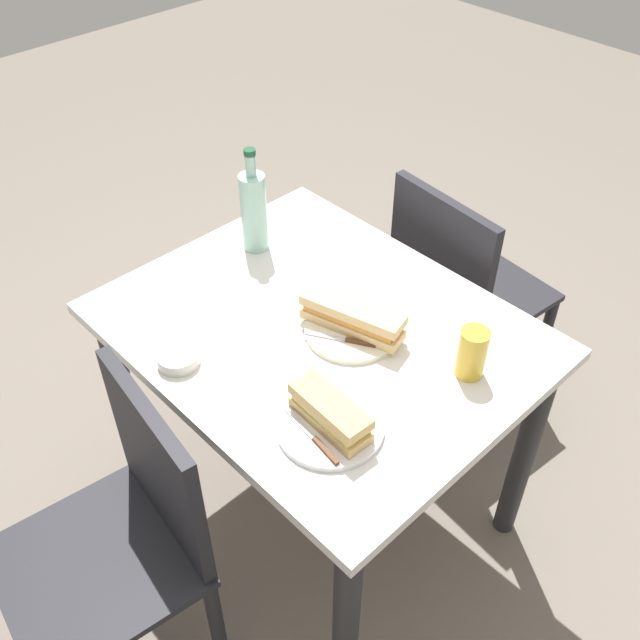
% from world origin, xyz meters
% --- Properties ---
extents(ground_plane, '(8.00, 8.00, 0.00)m').
position_xyz_m(ground_plane, '(0.00, 0.00, 0.00)').
color(ground_plane, '#6B6056').
extents(dining_table, '(1.00, 0.80, 0.73)m').
position_xyz_m(dining_table, '(0.00, 0.00, 0.61)').
color(dining_table, silver).
rests_on(dining_table, ground).
extents(chair_far, '(0.45, 0.45, 0.86)m').
position_xyz_m(chair_far, '(-0.01, 0.60, 0.49)').
color(chair_far, black).
rests_on(chair_far, ground).
extents(chair_near, '(0.44, 0.44, 0.86)m').
position_xyz_m(chair_near, '(0.01, -0.60, 0.49)').
color(chair_near, black).
rests_on(chair_near, ground).
extents(plate_near, '(0.23, 0.23, 0.01)m').
position_xyz_m(plate_near, '(-0.07, -0.04, 0.74)').
color(plate_near, silver).
rests_on(plate_near, dining_table).
extents(baguette_sandwich_near, '(0.26, 0.13, 0.07)m').
position_xyz_m(baguette_sandwich_near, '(-0.07, -0.04, 0.78)').
color(baguette_sandwich_near, '#DBB77A').
rests_on(baguette_sandwich_near, plate_near).
extents(knife_near, '(0.16, 0.10, 0.01)m').
position_xyz_m(knife_near, '(-0.09, 0.00, 0.75)').
color(knife_near, silver).
rests_on(knife_near, plate_near).
extents(plate_far, '(0.23, 0.23, 0.01)m').
position_xyz_m(plate_far, '(-0.24, 0.20, 0.74)').
color(plate_far, white).
rests_on(plate_far, dining_table).
extents(baguette_sandwich_far, '(0.19, 0.08, 0.07)m').
position_xyz_m(baguette_sandwich_far, '(-0.24, 0.20, 0.78)').
color(baguette_sandwich_far, tan).
rests_on(baguette_sandwich_far, plate_far).
extents(knife_far, '(0.18, 0.04, 0.01)m').
position_xyz_m(knife_far, '(-0.25, 0.26, 0.75)').
color(knife_far, silver).
rests_on(knife_far, plate_far).
extents(water_bottle, '(0.07, 0.07, 0.30)m').
position_xyz_m(water_bottle, '(0.36, -0.10, 0.85)').
color(water_bottle, '#99C6B7').
rests_on(water_bottle, dining_table).
extents(beer_glass, '(0.07, 0.07, 0.12)m').
position_xyz_m(beer_glass, '(-0.34, -0.13, 0.80)').
color(beer_glass, gold).
rests_on(beer_glass, dining_table).
extents(olive_bowl, '(0.10, 0.10, 0.03)m').
position_xyz_m(olive_bowl, '(0.13, 0.32, 0.75)').
color(olive_bowl, silver).
rests_on(olive_bowl, dining_table).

